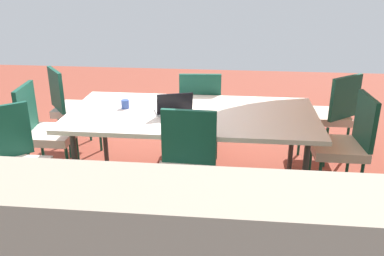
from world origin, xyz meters
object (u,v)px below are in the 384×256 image
Objects in this scene: chair_southeast at (72,105)px; chair_southwest at (331,112)px; chair_east at (44,129)px; chair_northeast at (11,161)px; cup at (125,104)px; chair_north at (186,168)px; chair_west at (345,142)px; chair_south at (200,109)px; dining_table at (192,117)px; laptop at (174,109)px.

chair_southeast and chair_southwest have the same top height.
chair_east and chair_southwest have the same top height.
chair_northeast reaches higher than cup.
chair_north is 12.14× the size of cup.
chair_southeast and chair_west have the same top height.
chair_south is at bearing 5.75° from chair_northeast.
chair_west is 0.82m from chair_southwest.
dining_table is 1.58m from chair_northeast.
chair_east is (1.46, -0.70, 0.00)m from chair_north.
chair_north is at bearing 87.64° from laptop.
chair_southeast reaches higher than cup.
chair_west is (-1.36, -0.67, 0.00)m from chair_north.
chair_southeast is at bearing -108.43° from chair_west.
chair_south is 12.14× the size of cup.
laptop is at bearing -12.33° from chair_southwest.
dining_table is 2.32× the size of chair_southeast.
chair_northeast is 1.43m from laptop.
chair_north is 1.46m from chair_south.
chair_northeast is at bearing -176.63° from chair_north.
laptop is at bearing -11.49° from chair_northeast.
chair_west is 2.82m from chair_east.
dining_table is at bearing 94.66° from chair_north.
chair_east is 2.57× the size of laptop.
chair_southwest and laptop have the same top height.
chair_north is 1.51m from chair_west.
chair_east is at bearing 22.77° from chair_south.
cup is (0.65, 0.68, 0.25)m from chair_south.
chair_northeast is at bearing 41.68° from chair_south.
chair_west is 1.00× the size of chair_southwest.
chair_southeast and chair_south have the same top height.
chair_southwest is at bearing -81.10° from chair_east.
chair_west is at bearing -97.05° from chair_east.
dining_table is at bearing -94.99° from chair_west.
dining_table is at bearing 174.78° from cup.
laptop is at bearing -159.27° from chair_southeast.
chair_north is 1.62m from chair_east.
chair_east is at bearing 5.19° from cup.
chair_east is (0.05, -0.72, 0.00)m from chair_northeast.
chair_east is (1.45, 0.76, 0.00)m from chair_south.
laptop reaches higher than dining_table.
chair_southwest is at bearing 49.24° from chair_north.
chair_east is at bearing 0.56° from dining_table.
chair_northeast is 0.72m from chair_east.
dining_table is at bearing -11.14° from chair_southwest.
chair_southeast is 1.08m from cup.
chair_northeast is (-0.06, 1.46, 0.00)m from chair_southeast.
chair_north and chair_southeast have the same top height.
chair_southwest is at bearing -127.34° from chair_southeast.
chair_north reaches higher than dining_table.
chair_southeast and laptop have the same top height.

